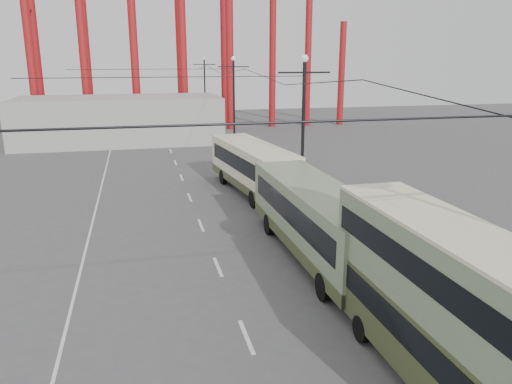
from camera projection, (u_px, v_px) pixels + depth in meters
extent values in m
cube|color=silver|center=(195.00, 210.00, 30.94)|extent=(0.15, 82.00, 0.01)
cube|color=silver|center=(289.00, 199.00, 33.31)|extent=(0.12, 120.00, 0.01)
cube|color=silver|center=(95.00, 212.00, 30.54)|extent=(0.12, 120.00, 0.01)
cylinder|color=black|center=(303.00, 137.00, 30.31)|extent=(0.20, 0.20, 9.00)
cylinder|color=black|center=(301.00, 204.00, 31.41)|extent=(0.44, 0.44, 0.50)
cube|color=black|center=(304.00, 72.00, 29.33)|extent=(3.20, 0.10, 0.10)
sphere|color=white|center=(305.00, 58.00, 29.12)|extent=(0.44, 0.44, 0.44)
cylinder|color=black|center=(234.00, 105.00, 50.99)|extent=(0.20, 0.20, 9.00)
cylinder|color=black|center=(234.00, 146.00, 52.09)|extent=(0.44, 0.44, 0.50)
cube|color=black|center=(234.00, 67.00, 50.00)|extent=(3.20, 0.10, 0.10)
sphere|color=white|center=(233.00, 59.00, 49.80)|extent=(0.44, 0.44, 0.44)
cylinder|color=black|center=(205.00, 92.00, 71.66)|extent=(0.20, 0.20, 9.00)
cylinder|color=black|center=(206.00, 121.00, 72.76)|extent=(0.44, 0.44, 0.50)
cube|color=black|center=(204.00, 64.00, 70.67)|extent=(3.20, 0.10, 0.10)
sphere|color=white|center=(204.00, 59.00, 70.47)|extent=(0.44, 0.44, 0.44)
cylinder|color=maroon|center=(26.00, 19.00, 57.92)|extent=(1.00, 1.00, 27.00)
cylinder|color=maroon|center=(33.00, 22.00, 61.67)|extent=(1.00, 1.00, 27.00)
cylinder|color=maroon|center=(273.00, 12.00, 65.18)|extent=(0.90, 0.90, 30.00)
cylinder|color=maroon|center=(308.00, 44.00, 67.34)|extent=(0.90, 0.90, 22.00)
cylinder|color=maroon|center=(342.00, 74.00, 69.49)|extent=(0.90, 0.90, 14.00)
cube|color=#9F9F9A|center=(120.00, 120.00, 55.48)|extent=(22.00, 10.00, 5.00)
cube|color=#3E4826|center=(436.00, 337.00, 14.06)|extent=(2.35, 9.08, 1.99)
cube|color=black|center=(438.00, 324.00, 13.95)|extent=(2.37, 7.27, 0.82)
cube|color=gray|center=(440.00, 301.00, 13.76)|extent=(2.37, 9.08, 0.27)
cube|color=gray|center=(444.00, 262.00, 13.47)|extent=(2.35, 9.08, 1.99)
cube|color=black|center=(445.00, 259.00, 13.45)|extent=(2.38, 8.54, 0.77)
cube|color=beige|center=(448.00, 226.00, 13.20)|extent=(2.37, 9.08, 0.11)
cylinder|color=black|center=(361.00, 329.00, 16.47)|extent=(0.26, 0.91, 0.91)
cylinder|color=black|center=(417.00, 321.00, 16.94)|extent=(0.26, 0.91, 0.91)
cube|color=gray|center=(317.00, 218.00, 23.06)|extent=(2.97, 12.22, 2.66)
cube|color=black|center=(317.00, 209.00, 22.95)|extent=(2.98, 10.89, 1.05)
cube|color=#3E4826|center=(316.00, 240.00, 23.34)|extent=(3.00, 12.22, 0.55)
cube|color=gray|center=(318.00, 189.00, 22.70)|extent=(2.99, 12.22, 0.18)
cylinder|color=black|center=(270.00, 226.00, 26.34)|extent=(0.33, 1.11, 1.11)
cylinder|color=black|center=(315.00, 222.00, 26.93)|extent=(0.33, 1.11, 1.11)
cylinder|color=black|center=(321.00, 284.00, 19.50)|extent=(0.33, 1.11, 1.11)
cylinder|color=black|center=(379.00, 278.00, 20.10)|extent=(0.33, 1.11, 1.11)
cube|color=beige|center=(253.00, 166.00, 34.53)|extent=(4.07, 11.13, 2.61)
cube|color=black|center=(253.00, 160.00, 34.42)|extent=(3.94, 9.84, 1.03)
cube|color=#3E4826|center=(253.00, 180.00, 34.80)|extent=(4.10, 11.13, 0.54)
cube|color=beige|center=(253.00, 146.00, 34.17)|extent=(4.09, 11.13, 0.17)
cylinder|color=black|center=(224.00, 178.00, 37.02)|extent=(0.44, 1.12, 1.09)
cylinder|color=black|center=(255.00, 175.00, 37.86)|extent=(0.44, 1.12, 1.09)
cylinder|color=black|center=(252.00, 198.00, 31.52)|extent=(0.44, 1.12, 1.09)
cylinder|color=black|center=(288.00, 195.00, 32.36)|extent=(0.44, 1.12, 1.09)
imported|color=black|center=(338.00, 276.00, 19.39)|extent=(0.78, 0.65, 1.81)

